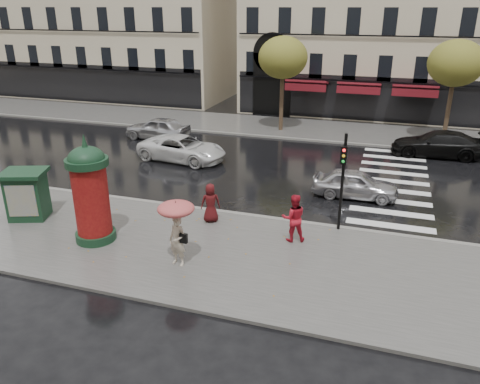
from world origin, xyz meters
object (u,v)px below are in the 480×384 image
(man_burgundy, at_px, (211,203))
(car_silver, at_px, (355,184))
(woman_red, at_px, (294,218))
(morris_column, at_px, (90,191))
(car_far_silver, at_px, (158,128))
(traffic_light, at_px, (343,173))
(car_black, at_px, (438,144))
(woman_umbrella, at_px, (177,223))
(newsstand, at_px, (27,194))
(car_white, at_px, (182,148))

(man_burgundy, bearing_deg, car_silver, -163.85)
(woman_red, distance_m, morris_column, 7.64)
(car_far_silver, bearing_deg, woman_red, 48.25)
(woman_red, xyz_separation_m, car_silver, (1.82, 5.49, -0.38))
(traffic_light, relative_size, car_far_silver, 0.88)
(traffic_light, relative_size, car_black, 0.75)
(car_silver, height_order, car_black, car_black)
(woman_umbrella, distance_m, car_far_silver, 17.28)
(newsstand, bearing_deg, traffic_light, 12.69)
(car_black, bearing_deg, car_silver, -28.67)
(woman_umbrella, relative_size, car_silver, 0.61)
(woman_umbrella, relative_size, newsstand, 1.14)
(newsstand, bearing_deg, morris_column, -13.01)
(morris_column, xyz_separation_m, car_black, (13.17, 16.00, -1.35))
(traffic_light, bearing_deg, woman_umbrella, -137.98)
(car_silver, bearing_deg, car_far_silver, 63.65)
(woman_red, relative_size, morris_column, 0.45)
(woman_red, bearing_deg, car_white, -64.99)
(woman_red, xyz_separation_m, traffic_light, (1.55, 1.46, 1.46))
(woman_red, xyz_separation_m, car_far_silver, (-11.90, 12.02, -0.29))
(woman_red, distance_m, car_black, 14.97)
(car_black, bearing_deg, woman_umbrella, -31.27)
(newsstand, relative_size, car_silver, 0.53)
(woman_red, distance_m, traffic_light, 2.58)
(newsstand, relative_size, car_black, 0.40)
(woman_red, distance_m, car_far_silver, 16.92)
(newsstand, xyz_separation_m, car_far_silver, (-0.85, 13.39, -0.42))
(morris_column, distance_m, car_white, 10.62)
(car_black, bearing_deg, newsstand, -50.45)
(morris_column, relative_size, newsstand, 1.98)
(car_white, bearing_deg, woman_red, -127.28)
(traffic_light, height_order, car_silver, traffic_light)
(newsstand, relative_size, car_white, 0.40)
(car_white, height_order, car_far_silver, car_far_silver)
(newsstand, bearing_deg, car_black, 41.65)
(car_white, relative_size, car_black, 0.99)
(woman_red, xyz_separation_m, newsstand, (-11.05, -1.38, 0.13))
(morris_column, height_order, car_black, morris_column)
(man_burgundy, relative_size, car_white, 0.31)
(car_black, bearing_deg, morris_column, -41.56)
(car_white, bearing_deg, morris_column, -166.63)
(woman_red, distance_m, car_silver, 5.80)
(woman_umbrella, bearing_deg, newsstand, 168.07)
(morris_column, distance_m, car_black, 20.77)
(newsstand, distance_m, car_far_silver, 13.43)
(man_burgundy, xyz_separation_m, traffic_light, (5.16, 0.83, 1.57))
(car_far_silver, bearing_deg, morris_column, 21.67)
(newsstand, height_order, car_white, newsstand)
(woman_red, distance_m, man_burgundy, 3.67)
(woman_red, bearing_deg, car_far_silver, -65.80)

